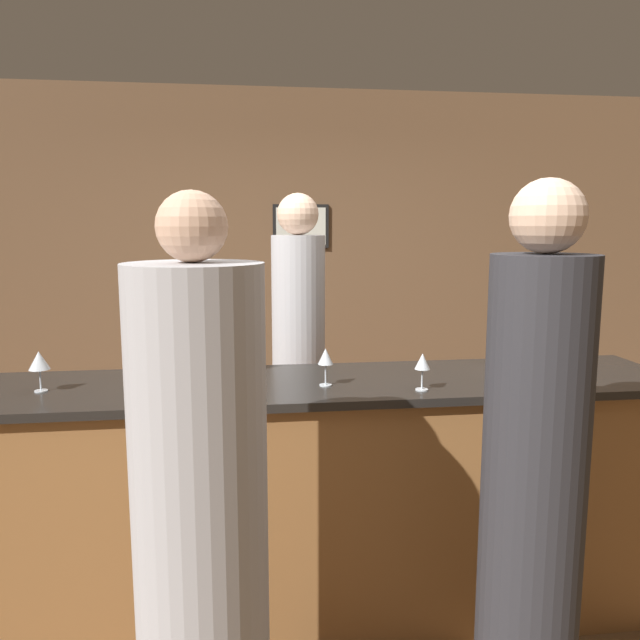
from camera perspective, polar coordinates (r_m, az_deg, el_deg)
ground_plane at (r=3.16m, az=0.68°, el=-25.18°), size 14.00×14.00×0.00m
back_wall at (r=5.00m, az=-3.17°, el=4.55°), size 8.00×0.08×2.80m
bar_counter at (r=2.89m, az=0.70°, el=-16.09°), size 3.09×0.67×1.09m
bartender at (r=3.48m, az=-1.95°, el=-5.27°), size 0.29×0.29×1.93m
guest_0 at (r=2.20m, az=18.87°, el=-14.91°), size 0.33×0.33×1.90m
guest_1 at (r=1.97m, az=-10.81°, el=-18.77°), size 0.39×0.39×1.85m
wine_bottle_0 at (r=2.88m, az=-6.91°, el=-2.61°), size 0.07×0.07×0.27m
ice_bucket at (r=3.04m, az=17.16°, el=-2.34°), size 0.20×0.20×0.21m
wine_glass_0 at (r=2.74m, az=-24.29°, el=-3.47°), size 0.08×0.08×0.17m
wine_glass_1 at (r=2.56m, az=9.35°, el=-3.89°), size 0.06×0.06×0.15m
wine_glass_2 at (r=2.59m, az=0.51°, el=-3.48°), size 0.06×0.06×0.16m
wine_glass_3 at (r=2.99m, az=22.53°, el=-2.78°), size 0.07×0.07×0.14m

